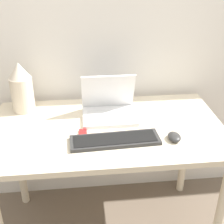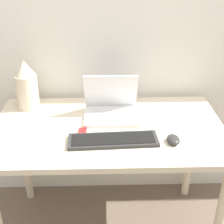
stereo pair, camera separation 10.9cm
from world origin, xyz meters
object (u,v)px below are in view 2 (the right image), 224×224
Objects in this scene: vase at (26,85)px; mouse at (173,139)px; laptop at (111,107)px; keyboard at (113,140)px; mp3_player at (83,131)px.

mouse is at bearing -27.14° from vase.
mouse is at bearing -43.45° from laptop.
vase reaches higher than keyboard.
mouse is at bearing -13.67° from mp3_player.
laptop is at bearing -13.81° from vase.
keyboard is 0.29m from mouse.
keyboard is at bearing -31.81° from mp3_player.
vase is at bearing 152.86° from mouse.
laptop reaches higher than keyboard.
laptop is at bearing 136.55° from mouse.
laptop is 0.23m from mp3_player.
keyboard is 0.18m from mp3_player.
mp3_player is at bearing -131.22° from laptop.
laptop is 0.41m from mouse.
mp3_player is at bearing -41.20° from vase.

